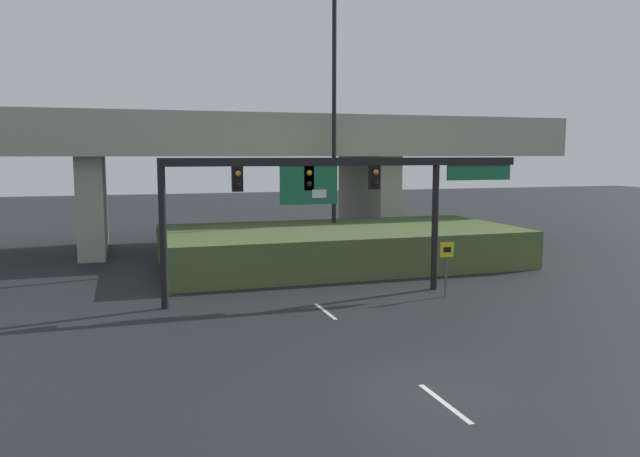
{
  "coord_description": "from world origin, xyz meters",
  "views": [
    {
      "loc": [
        -6.91,
        -13.12,
        5.71
      ],
      "look_at": [
        0.0,
        8.72,
        2.98
      ],
      "focal_mm": 35.0,
      "sensor_mm": 36.0,
      "label": 1
    }
  ],
  "objects_px": {
    "signal_gantry": "(337,185)",
    "highway_light_pole_near": "(334,121)",
    "parked_sedan_near_right": "(462,252)",
    "speed_limit_sign": "(446,260)"
  },
  "relations": [
    {
      "from": "signal_gantry",
      "to": "highway_light_pole_near",
      "type": "distance_m",
      "value": 10.32
    },
    {
      "from": "signal_gantry",
      "to": "highway_light_pole_near",
      "type": "height_order",
      "value": "highway_light_pole_near"
    },
    {
      "from": "signal_gantry",
      "to": "parked_sedan_near_right",
      "type": "bearing_deg",
      "value": 30.36
    },
    {
      "from": "speed_limit_sign",
      "to": "highway_light_pole_near",
      "type": "relative_size",
      "value": 0.16
    },
    {
      "from": "speed_limit_sign",
      "to": "highway_light_pole_near",
      "type": "height_order",
      "value": "highway_light_pole_near"
    },
    {
      "from": "signal_gantry",
      "to": "speed_limit_sign",
      "type": "xyz_separation_m",
      "value": [
        4.17,
        -1.4,
        -3.03
      ]
    },
    {
      "from": "highway_light_pole_near",
      "to": "parked_sedan_near_right",
      "type": "bearing_deg",
      "value": -36.91
    },
    {
      "from": "signal_gantry",
      "to": "parked_sedan_near_right",
      "type": "distance_m",
      "value": 10.85
    },
    {
      "from": "signal_gantry",
      "to": "speed_limit_sign",
      "type": "height_order",
      "value": "signal_gantry"
    },
    {
      "from": "parked_sedan_near_right",
      "to": "signal_gantry",
      "type": "bearing_deg",
      "value": -154.36
    }
  ]
}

